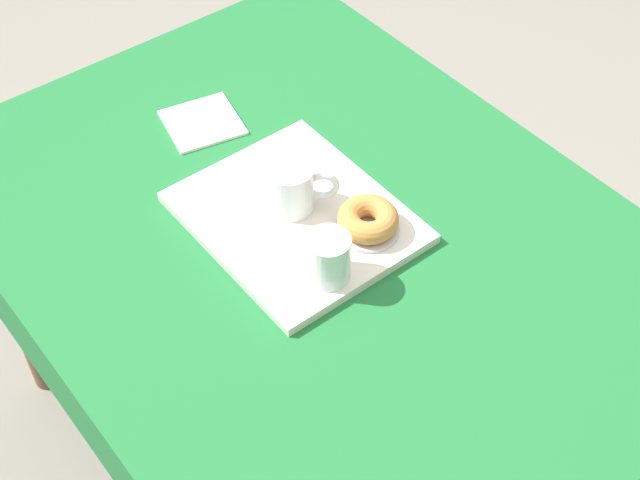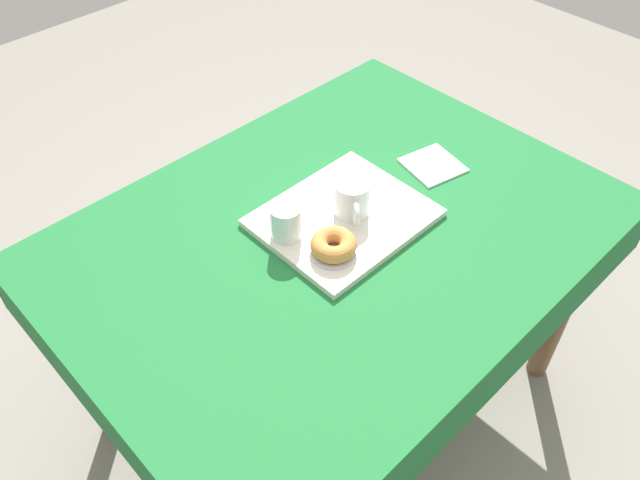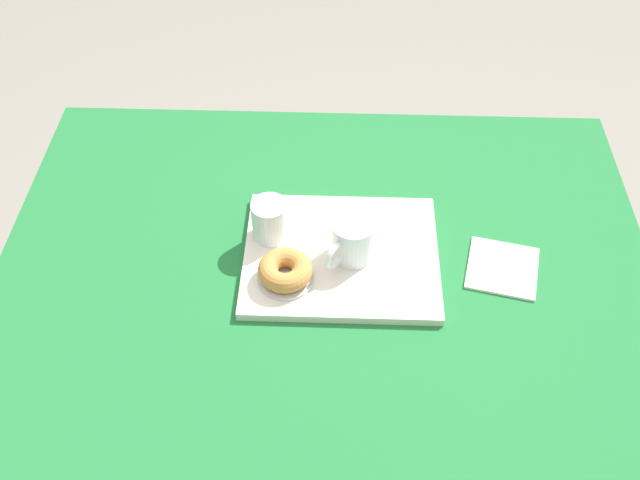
% 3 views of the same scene
% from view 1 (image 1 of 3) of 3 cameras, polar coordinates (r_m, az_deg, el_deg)
% --- Properties ---
extents(ground_plane, '(6.00, 6.00, 0.00)m').
position_cam_1_polar(ground_plane, '(2.22, -0.36, -12.88)').
color(ground_plane, gray).
extents(dining_table, '(1.32, 0.98, 0.76)m').
position_cam_1_polar(dining_table, '(1.68, -0.46, -1.77)').
color(dining_table, '#1E6B33').
rests_on(dining_table, ground).
extents(serving_tray, '(0.39, 0.33, 0.02)m').
position_cam_1_polar(serving_tray, '(1.61, -1.51, 1.41)').
color(serving_tray, silver).
rests_on(serving_tray, dining_table).
extents(tea_mug_left, '(0.10, 0.12, 0.09)m').
position_cam_1_polar(tea_mug_left, '(1.59, -1.81, 3.21)').
color(tea_mug_left, white).
rests_on(tea_mug_left, serving_tray).
extents(water_glass_near, '(0.07, 0.07, 0.09)m').
position_cam_1_polar(water_glass_near, '(1.48, 0.51, -1.25)').
color(water_glass_near, white).
rests_on(water_glass_near, serving_tray).
extents(donut_plate_left, '(0.11, 0.11, 0.01)m').
position_cam_1_polar(donut_plate_left, '(1.58, 2.96, 0.72)').
color(donut_plate_left, silver).
rests_on(donut_plate_left, serving_tray).
extents(sugar_donut_left, '(0.11, 0.11, 0.04)m').
position_cam_1_polar(sugar_donut_left, '(1.56, 2.99, 1.30)').
color(sugar_donut_left, '#BC7F3D').
rests_on(sugar_donut_left, donut_plate_left).
extents(paper_napkin, '(0.16, 0.17, 0.01)m').
position_cam_1_polar(paper_napkin, '(1.82, -7.30, 7.24)').
color(paper_napkin, white).
rests_on(paper_napkin, dining_table).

